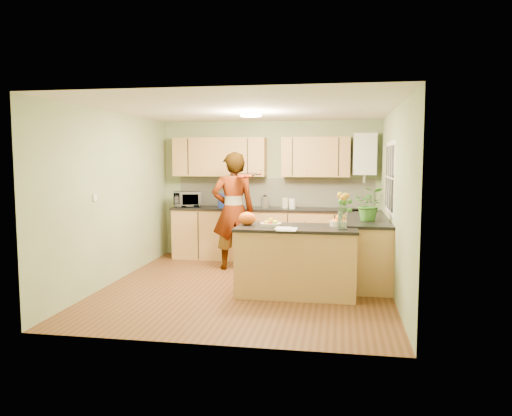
# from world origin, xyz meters

# --- Properties ---
(floor) EXTENTS (4.50, 4.50, 0.00)m
(floor) POSITION_xyz_m (0.00, 0.00, 0.00)
(floor) COLOR #522E17
(floor) RESTS_ON ground
(ceiling) EXTENTS (4.00, 4.50, 0.02)m
(ceiling) POSITION_xyz_m (0.00, 0.00, 2.50)
(ceiling) COLOR white
(ceiling) RESTS_ON wall_back
(wall_back) EXTENTS (4.00, 0.02, 2.50)m
(wall_back) POSITION_xyz_m (0.00, 2.25, 1.25)
(wall_back) COLOR gray
(wall_back) RESTS_ON floor
(wall_front) EXTENTS (4.00, 0.02, 2.50)m
(wall_front) POSITION_xyz_m (0.00, -2.25, 1.25)
(wall_front) COLOR gray
(wall_front) RESTS_ON floor
(wall_left) EXTENTS (0.02, 4.50, 2.50)m
(wall_left) POSITION_xyz_m (-2.00, 0.00, 1.25)
(wall_left) COLOR gray
(wall_left) RESTS_ON floor
(wall_right) EXTENTS (0.02, 4.50, 2.50)m
(wall_right) POSITION_xyz_m (2.00, 0.00, 1.25)
(wall_right) COLOR gray
(wall_right) RESTS_ON floor
(back_counter) EXTENTS (3.64, 0.62, 0.94)m
(back_counter) POSITION_xyz_m (0.10, 1.95, 0.47)
(back_counter) COLOR #B67848
(back_counter) RESTS_ON floor
(right_counter) EXTENTS (0.62, 2.24, 0.94)m
(right_counter) POSITION_xyz_m (1.70, 0.85, 0.47)
(right_counter) COLOR #B67848
(right_counter) RESTS_ON floor
(splashback) EXTENTS (3.60, 0.02, 0.52)m
(splashback) POSITION_xyz_m (0.10, 2.23, 1.20)
(splashback) COLOR beige
(splashback) RESTS_ON back_counter
(upper_cabinets) EXTENTS (3.20, 0.34, 0.70)m
(upper_cabinets) POSITION_xyz_m (-0.18, 2.08, 1.85)
(upper_cabinets) COLOR #B67848
(upper_cabinets) RESTS_ON wall_back
(boiler) EXTENTS (0.40, 0.30, 0.86)m
(boiler) POSITION_xyz_m (1.70, 2.09, 1.90)
(boiler) COLOR white
(boiler) RESTS_ON wall_back
(window_right) EXTENTS (0.01, 1.30, 1.05)m
(window_right) POSITION_xyz_m (1.99, 0.60, 1.55)
(window_right) COLOR white
(window_right) RESTS_ON wall_right
(light_switch) EXTENTS (0.02, 0.09, 0.09)m
(light_switch) POSITION_xyz_m (-1.99, -0.60, 1.30)
(light_switch) COLOR white
(light_switch) RESTS_ON wall_left
(ceiling_lamp) EXTENTS (0.30, 0.30, 0.07)m
(ceiling_lamp) POSITION_xyz_m (0.00, 0.30, 2.46)
(ceiling_lamp) COLOR #FFEABF
(ceiling_lamp) RESTS_ON ceiling
(peninsula_island) EXTENTS (1.61, 0.82, 0.92)m
(peninsula_island) POSITION_xyz_m (0.72, -0.26, 0.46)
(peninsula_island) COLOR #B67848
(peninsula_island) RESTS_ON floor
(fruit_dish) EXTENTS (0.29, 0.29, 0.10)m
(fruit_dish) POSITION_xyz_m (0.37, -0.26, 0.96)
(fruit_dish) COLOR beige
(fruit_dish) RESTS_ON peninsula_island
(orange_bowl) EXTENTS (0.24, 0.24, 0.14)m
(orange_bowl) POSITION_xyz_m (1.27, -0.11, 0.98)
(orange_bowl) COLOR beige
(orange_bowl) RESTS_ON peninsula_island
(flower_vase) EXTENTS (0.28, 0.28, 0.52)m
(flower_vase) POSITION_xyz_m (1.32, -0.44, 1.27)
(flower_vase) COLOR silver
(flower_vase) RESTS_ON peninsula_island
(orange_bag) EXTENTS (0.30, 0.28, 0.18)m
(orange_bag) POSITION_xyz_m (0.04, -0.21, 1.01)
(orange_bag) COLOR orange
(orange_bag) RESTS_ON peninsula_island
(papers) EXTENTS (0.25, 0.34, 0.01)m
(papers) POSITION_xyz_m (0.62, -0.56, 0.93)
(papers) COLOR silver
(papers) RESTS_ON peninsula_island
(violinist) EXTENTS (0.81, 0.66, 1.93)m
(violinist) POSITION_xyz_m (-0.44, 1.12, 0.96)
(violinist) COLOR #DBAD86
(violinist) RESTS_ON floor
(violin) EXTENTS (0.58, 0.50, 0.14)m
(violin) POSITION_xyz_m (-0.24, 0.90, 1.54)
(violin) COLOR #541805
(violin) RESTS_ON violinist
(microwave) EXTENTS (0.58, 0.48, 0.27)m
(microwave) POSITION_xyz_m (-1.48, 1.92, 1.08)
(microwave) COLOR white
(microwave) RESTS_ON back_counter
(blue_box) EXTENTS (0.36, 0.31, 0.25)m
(blue_box) POSITION_xyz_m (-0.75, 1.96, 1.06)
(blue_box) COLOR navy
(blue_box) RESTS_ON back_counter
(kettle) EXTENTS (0.15, 0.15, 0.28)m
(kettle) POSITION_xyz_m (-0.04, 1.92, 1.05)
(kettle) COLOR #B7B7BC
(kettle) RESTS_ON back_counter
(jar_cream) EXTENTS (0.14, 0.14, 0.18)m
(jar_cream) POSITION_xyz_m (0.33, 1.96, 1.03)
(jar_cream) COLOR beige
(jar_cream) RESTS_ON back_counter
(jar_white) EXTENTS (0.15, 0.15, 0.17)m
(jar_white) POSITION_xyz_m (0.46, 1.92, 1.03)
(jar_white) COLOR white
(jar_white) RESTS_ON back_counter
(potted_plant) EXTENTS (0.48, 0.44, 0.48)m
(potted_plant) POSITION_xyz_m (1.70, 0.35, 1.18)
(potted_plant) COLOR #397928
(potted_plant) RESTS_ON right_counter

